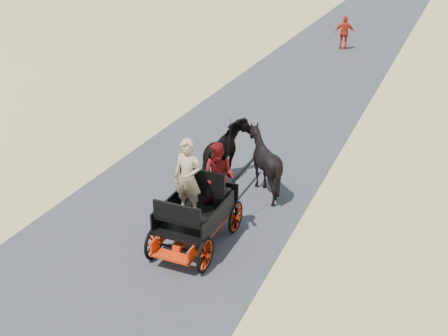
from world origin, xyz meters
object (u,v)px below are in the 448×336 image
at_px(pedestrian, 345,33).
at_px(horse_right, 264,162).
at_px(carriage, 196,229).
at_px(horse_left, 226,156).

bearing_deg(pedestrian, horse_right, 80.62).
bearing_deg(carriage, horse_right, 79.61).
bearing_deg(carriage, horse_left, 100.39).
relative_size(horse_left, pedestrian, 1.16).
relative_size(horse_left, horse_right, 1.18).
bearing_deg(pedestrian, carriage, 78.23).
height_order(carriage, horse_left, horse_left).
height_order(carriage, pedestrian, pedestrian).
height_order(horse_right, pedestrian, pedestrian).
xyz_separation_m(horse_left, pedestrian, (-0.32, 16.38, 0.02)).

